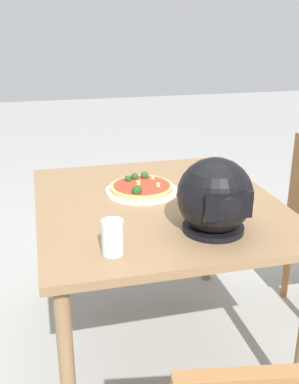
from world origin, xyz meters
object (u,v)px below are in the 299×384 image
(dining_table, at_px, (158,219))
(drinking_glass, at_px, (113,237))
(pizza, at_px, (141,186))
(motorcycle_helmet, at_px, (215,197))

(dining_table, relative_size, drinking_glass, 9.54)
(drinking_glass, bearing_deg, dining_table, -122.72)
(pizza, relative_size, drinking_glass, 2.40)
(pizza, bearing_deg, drinking_glass, 67.60)
(dining_table, bearing_deg, pizza, -71.57)
(pizza, relative_size, motorcycle_helmet, 1.04)
(motorcycle_helmet, bearing_deg, dining_table, -69.38)
(dining_table, relative_size, motorcycle_helmet, 4.13)
(motorcycle_helmet, xyz_separation_m, drinking_glass, (0.37, 0.08, -0.07))
(dining_table, distance_m, pizza, 0.16)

